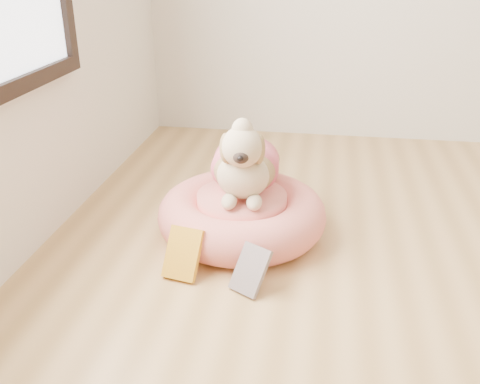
# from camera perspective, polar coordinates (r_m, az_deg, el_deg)

# --- Properties ---
(pet_bed) EXTENTS (0.71, 0.71, 0.18)m
(pet_bed) POSITION_cam_1_polar(r_m,az_deg,el_deg) (2.27, 0.20, -2.41)
(pet_bed) COLOR #D87454
(pet_bed) RESTS_ON floor
(dog) EXTENTS (0.38, 0.52, 0.36)m
(dog) POSITION_cam_1_polar(r_m,az_deg,el_deg) (2.19, 0.52, 4.48)
(dog) COLOR brown
(dog) RESTS_ON pet_bed
(book_yellow) EXTENTS (0.15, 0.15, 0.18)m
(book_yellow) POSITION_cam_1_polar(r_m,az_deg,el_deg) (2.00, -6.10, -6.55)
(book_yellow) COLOR yellow
(book_yellow) RESTS_ON floor
(book_white) EXTENTS (0.16, 0.16, 0.16)m
(book_white) POSITION_cam_1_polar(r_m,az_deg,el_deg) (1.92, 1.12, -8.29)
(book_white) COLOR silver
(book_white) RESTS_ON floor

